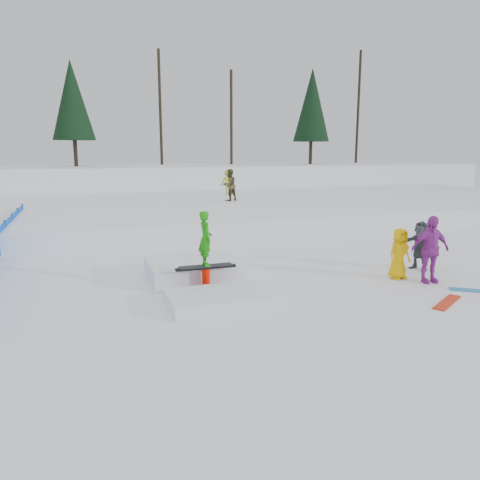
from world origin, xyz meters
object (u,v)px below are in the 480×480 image
object	(u,v)px
walker_olive	(230,185)
spectator_dark	(420,246)
jib_rail_feature	(201,274)
walker_ygreen	(228,182)
spectator_yellow	(399,253)
spectator_purple	(430,249)

from	to	relation	value
walker_olive	spectator_dark	world-z (taller)	walker_olive
jib_rail_feature	spectator_dark	bearing A→B (deg)	-4.25
walker_olive	spectator_dark	xyz separation A→B (m)	(1.79, -13.81, -0.94)
walker_ygreen	spectator_dark	distance (m)	17.41
walker_olive	spectator_yellow	world-z (taller)	walker_olive
walker_ygreen	jib_rail_feature	distance (m)	17.96
jib_rail_feature	walker_ygreen	bearing A→B (deg)	70.36
walker_olive	walker_ygreen	xyz separation A→B (m)	(1.01, 3.56, -0.08)
spectator_dark	spectator_yellow	bearing A→B (deg)	-80.27
walker_olive	walker_ygreen	size ratio (longest dim) A/B	1.10
walker_olive	spectator_yellow	size ratio (longest dim) A/B	1.21
walker_olive	jib_rail_feature	size ratio (longest dim) A/B	0.41
walker_ygreen	spectator_purple	distance (m)	18.63
walker_olive	spectator_purple	bearing A→B (deg)	73.35
spectator_dark	jib_rail_feature	distance (m)	6.83
spectator_yellow	jib_rail_feature	world-z (taller)	jib_rail_feature
walker_olive	spectator_dark	bearing A→B (deg)	76.61
walker_ygreen	spectator_yellow	world-z (taller)	walker_ygreen
spectator_purple	walker_ygreen	bearing A→B (deg)	99.10
spectator_yellow	spectator_dark	xyz separation A→B (m)	(1.26, 0.66, 0.02)
walker_ygreen	spectator_dark	world-z (taller)	walker_ygreen
spectator_purple	spectator_yellow	xyz separation A→B (m)	(-0.55, 0.59, -0.20)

